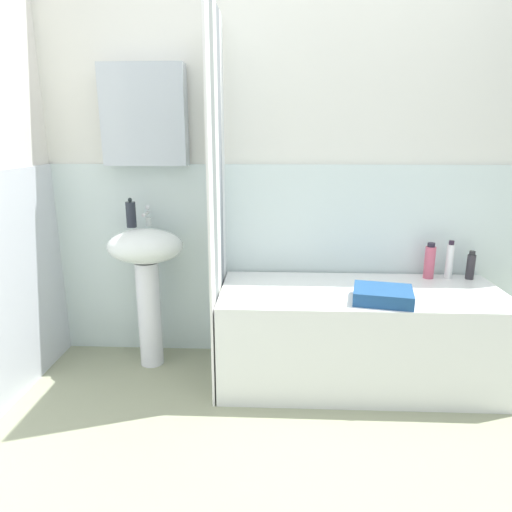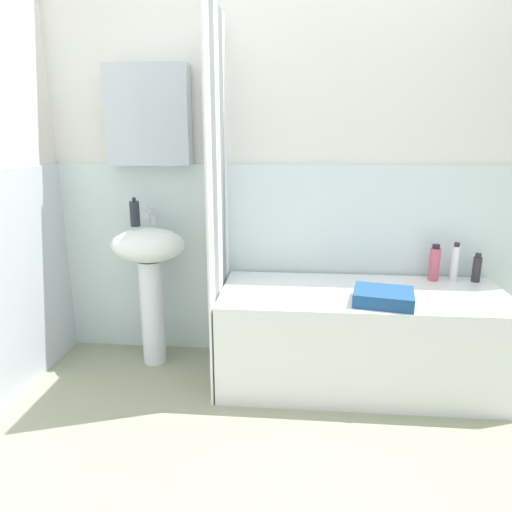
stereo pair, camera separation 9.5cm
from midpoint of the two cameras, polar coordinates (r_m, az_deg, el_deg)
The scene contains 11 objects.
ground_plane at distance 2.05m, azimuth 7.98°, elevation -27.93°, with size 4.80×5.60×0.04m, color #979B7C.
wall_back_tiled at distance 2.78m, azimuth 6.40°, elevation 10.05°, with size 3.60×0.18×2.40m.
sink at distance 2.76m, azimuth -12.20°, elevation -1.19°, with size 0.44×0.34×0.85m.
faucet at distance 2.77m, azimuth -12.03°, elevation 4.98°, with size 0.03×0.12×0.12m.
soap_dispenser at distance 2.77m, azimuth -13.96°, elevation 5.19°, with size 0.06×0.06×0.17m.
bathtub at distance 2.67m, azimuth 13.92°, elevation -9.82°, with size 1.55×0.64×0.54m, color white.
shower_curtain at distance 2.46m, azimuth -3.60°, elevation 6.23°, with size 0.01×0.64×2.00m.
lotion_bottle at distance 2.95m, azimuth 26.70°, elevation -1.41°, with size 0.05×0.05×0.17m.
conditioner_bottle at distance 2.91m, azimuth 24.46°, elevation -0.77°, with size 0.04×0.04×0.23m.
body_wash_bottle at distance 2.87m, azimuth 22.28°, elevation -0.87°, with size 0.06×0.06×0.22m.
towel_folded at distance 2.42m, azimuth 16.72°, elevation -4.92°, with size 0.29×0.24×0.07m, color navy.
Camera 2 is at (-0.07, -1.50, 1.37)m, focal length 32.02 mm.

